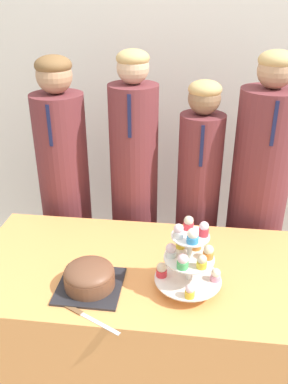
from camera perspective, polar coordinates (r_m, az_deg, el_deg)
The scene contains 9 objects.
wall_back at distance 2.81m, azimuth 4.67°, elevation 16.31°, with size 9.00×0.06×2.70m.
table at distance 2.09m, azimuth 1.72°, elevation -18.62°, with size 1.68×0.76×0.74m.
round_cake at distance 1.72m, azimuth -7.68°, elevation -11.64°, with size 0.27×0.27×0.11m.
cake_knife at distance 1.63m, azimuth -8.54°, elevation -16.67°, with size 0.24×0.13×0.01m.
cupcake_stand at distance 1.65m, azimuth 6.31°, elevation -9.03°, with size 0.27×0.27×0.32m.
student_0 at distance 2.47m, azimuth -10.91°, elevation -0.53°, with size 0.29×0.30×1.55m.
student_1 at distance 2.37m, azimuth -1.35°, elevation -0.76°, with size 0.27×0.27×1.59m.
student_2 at distance 2.38m, azimuth 7.44°, elevation -2.51°, with size 0.24×0.25×1.45m.
student_3 at distance 2.39m, azimuth 15.48°, elevation -1.86°, with size 0.32×0.32×1.60m.
Camera 1 is at (0.12, -1.08, 1.86)m, focal length 38.00 mm.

